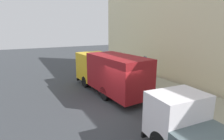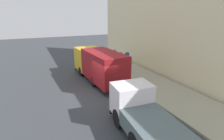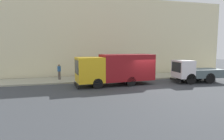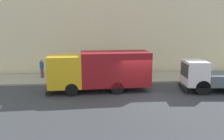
{
  "view_description": "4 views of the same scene",
  "coord_description": "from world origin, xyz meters",
  "px_view_note": "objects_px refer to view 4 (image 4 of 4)",
  "views": [
    {
      "loc": [
        -4.97,
        -8.79,
        4.78
      ],
      "look_at": [
        1.51,
        3.13,
        1.63
      ],
      "focal_mm": 28.4,
      "sensor_mm": 36.0,
      "label": 1
    },
    {
      "loc": [
        -4.5,
        -12.15,
        6.09
      ],
      "look_at": [
        1.31,
        0.34,
        1.71
      ],
      "focal_mm": 28.16,
      "sensor_mm": 36.0,
      "label": 2
    },
    {
      "loc": [
        -17.39,
        8.34,
        3.7
      ],
      "look_at": [
        1.71,
        2.94,
        1.42
      ],
      "focal_mm": 32.11,
      "sensor_mm": 36.0,
      "label": 3
    },
    {
      "loc": [
        -16.13,
        3.13,
        5.0
      ],
      "look_at": [
        0.89,
        1.85,
        1.64
      ],
      "focal_mm": 37.25,
      "sensor_mm": 36.0,
      "label": 4
    }
  ],
  "objects_px": {
    "small_flatbed_truck": "(210,77)",
    "pedestrian_standing": "(42,68)",
    "pedestrian_walking": "(64,68)",
    "street_sign_post": "(113,63)",
    "large_utility_truck": "(100,70)"
  },
  "relations": [
    {
      "from": "large_utility_truck",
      "to": "street_sign_post",
      "type": "xyz_separation_m",
      "value": [
        2.4,
        -1.16,
        0.06
      ]
    },
    {
      "from": "pedestrian_walking",
      "to": "small_flatbed_truck",
      "type": "bearing_deg",
      "value": 171.42
    },
    {
      "from": "small_flatbed_truck",
      "to": "street_sign_post",
      "type": "distance_m",
      "value": 7.8
    },
    {
      "from": "pedestrian_walking",
      "to": "large_utility_truck",
      "type": "bearing_deg",
      "value": 142.05
    },
    {
      "from": "pedestrian_walking",
      "to": "street_sign_post",
      "type": "bearing_deg",
      "value": 172.59
    },
    {
      "from": "street_sign_post",
      "to": "pedestrian_walking",
      "type": "bearing_deg",
      "value": 68.12
    },
    {
      "from": "large_utility_truck",
      "to": "street_sign_post",
      "type": "height_order",
      "value": "large_utility_truck"
    },
    {
      "from": "pedestrian_standing",
      "to": "large_utility_truck",
      "type": "bearing_deg",
      "value": 104.62
    },
    {
      "from": "pedestrian_standing",
      "to": "street_sign_post",
      "type": "relative_size",
      "value": 0.62
    },
    {
      "from": "small_flatbed_truck",
      "to": "pedestrian_standing",
      "type": "xyz_separation_m",
      "value": [
        4.92,
        13.53,
        -0.11
      ]
    },
    {
      "from": "pedestrian_standing",
      "to": "small_flatbed_truck",
      "type": "bearing_deg",
      "value": 123.24
    },
    {
      "from": "large_utility_truck",
      "to": "pedestrian_standing",
      "type": "bearing_deg",
      "value": 47.79
    },
    {
      "from": "pedestrian_walking",
      "to": "pedestrian_standing",
      "type": "distance_m",
      "value": 2.05
    },
    {
      "from": "small_flatbed_truck",
      "to": "street_sign_post",
      "type": "relative_size",
      "value": 1.93
    },
    {
      "from": "small_flatbed_truck",
      "to": "pedestrian_standing",
      "type": "distance_m",
      "value": 14.39
    }
  ]
}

